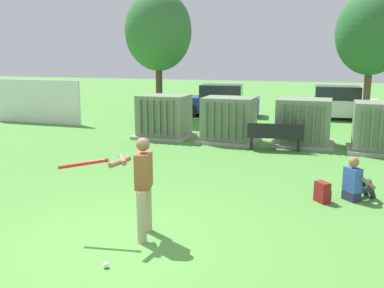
{
  "coord_description": "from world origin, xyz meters",
  "views": [
    {
      "loc": [
        3.28,
        -5.96,
        3.06
      ],
      "look_at": [
        0.13,
        3.5,
        1.0
      ],
      "focal_mm": 39.91,
      "sensor_mm": 36.0,
      "label": 1
    }
  ],
  "objects_px": {
    "transformer_west": "(164,117)",
    "seated_spectator": "(356,183)",
    "sports_ball": "(106,265)",
    "parked_car_left_of_center": "(334,104)",
    "transformer_east": "(383,128)",
    "backpack": "(323,192)",
    "parked_car_leftmost": "(219,101)",
    "transformer_mid_west": "(229,120)",
    "transformer_mid_east": "(303,123)",
    "batter": "(140,182)",
    "park_bench": "(275,135)"
  },
  "relations": [
    {
      "from": "seated_spectator",
      "to": "parked_car_left_of_center",
      "type": "xyz_separation_m",
      "value": [
        -0.54,
        12.66,
        0.38
      ]
    },
    {
      "from": "batter",
      "to": "parked_car_left_of_center",
      "type": "bearing_deg",
      "value": 79.17
    },
    {
      "from": "transformer_east",
      "to": "parked_car_leftmost",
      "type": "xyz_separation_m",
      "value": [
        -7.21,
        6.75,
        -0.04
      ]
    },
    {
      "from": "park_bench",
      "to": "sports_ball",
      "type": "bearing_deg",
      "value": -98.23
    },
    {
      "from": "batter",
      "to": "parked_car_leftmost",
      "type": "relative_size",
      "value": 0.4
    },
    {
      "from": "batter",
      "to": "sports_ball",
      "type": "distance_m",
      "value": 1.52
    },
    {
      "from": "batter",
      "to": "seated_spectator",
      "type": "height_order",
      "value": "batter"
    },
    {
      "from": "transformer_mid_west",
      "to": "transformer_mid_east",
      "type": "relative_size",
      "value": 1.0
    },
    {
      "from": "transformer_west",
      "to": "parked_car_left_of_center",
      "type": "distance_m",
      "value": 9.48
    },
    {
      "from": "transformer_mid_east",
      "to": "seated_spectator",
      "type": "height_order",
      "value": "transformer_mid_east"
    },
    {
      "from": "parked_car_leftmost",
      "to": "sports_ball",
      "type": "bearing_deg",
      "value": -80.88
    },
    {
      "from": "transformer_mid_west",
      "to": "seated_spectator",
      "type": "height_order",
      "value": "transformer_mid_west"
    },
    {
      "from": "backpack",
      "to": "parked_car_left_of_center",
      "type": "distance_m",
      "value": 13.05
    },
    {
      "from": "transformer_west",
      "to": "transformer_east",
      "type": "xyz_separation_m",
      "value": [
        7.64,
        -0.21,
        0.0
      ]
    },
    {
      "from": "transformer_mid_east",
      "to": "sports_ball",
      "type": "xyz_separation_m",
      "value": [
        -2.08,
        -10.03,
        -0.74
      ]
    },
    {
      "from": "transformer_east",
      "to": "parked_car_left_of_center",
      "type": "height_order",
      "value": "same"
    },
    {
      "from": "transformer_mid_east",
      "to": "parked_car_leftmost",
      "type": "relative_size",
      "value": 0.48
    },
    {
      "from": "seated_spectator",
      "to": "backpack",
      "type": "height_order",
      "value": "seated_spectator"
    },
    {
      "from": "transformer_west",
      "to": "transformer_mid_east",
      "type": "relative_size",
      "value": 1.0
    },
    {
      "from": "transformer_west",
      "to": "sports_ball",
      "type": "height_order",
      "value": "transformer_west"
    },
    {
      "from": "park_bench",
      "to": "parked_car_left_of_center",
      "type": "relative_size",
      "value": 0.43
    },
    {
      "from": "transformer_west",
      "to": "sports_ball",
      "type": "distance_m",
      "value": 10.34
    },
    {
      "from": "transformer_west",
      "to": "backpack",
      "type": "distance_m",
      "value": 8.36
    },
    {
      "from": "transformer_east",
      "to": "batter",
      "type": "height_order",
      "value": "batter"
    },
    {
      "from": "transformer_west",
      "to": "sports_ball",
      "type": "relative_size",
      "value": 23.33
    },
    {
      "from": "transformer_mid_west",
      "to": "park_bench",
      "type": "relative_size",
      "value": 1.14
    },
    {
      "from": "transformer_mid_east",
      "to": "transformer_mid_west",
      "type": "bearing_deg",
      "value": -174.73
    },
    {
      "from": "transformer_mid_east",
      "to": "backpack",
      "type": "height_order",
      "value": "transformer_mid_east"
    },
    {
      "from": "sports_ball",
      "to": "parked_car_left_of_center",
      "type": "relative_size",
      "value": 0.02
    },
    {
      "from": "parked_car_leftmost",
      "to": "parked_car_left_of_center",
      "type": "xyz_separation_m",
      "value": [
        5.69,
        0.69,
        0.0
      ]
    },
    {
      "from": "park_bench",
      "to": "transformer_west",
      "type": "bearing_deg",
      "value": 166.42
    },
    {
      "from": "parked_car_leftmost",
      "to": "seated_spectator",
      "type": "bearing_deg",
      "value": -62.53
    },
    {
      "from": "transformer_mid_east",
      "to": "parked_car_left_of_center",
      "type": "distance_m",
      "value": 7.12
    },
    {
      "from": "sports_ball",
      "to": "backpack",
      "type": "relative_size",
      "value": 0.2
    },
    {
      "from": "transformer_mid_east",
      "to": "backpack",
      "type": "bearing_deg",
      "value": -81.93
    },
    {
      "from": "transformer_mid_west",
      "to": "transformer_east",
      "type": "bearing_deg",
      "value": -1.69
    },
    {
      "from": "seated_spectator",
      "to": "sports_ball",
      "type": "bearing_deg",
      "value": -129.08
    },
    {
      "from": "backpack",
      "to": "parked_car_leftmost",
      "type": "bearing_deg",
      "value": 114.23
    },
    {
      "from": "batter",
      "to": "transformer_east",
      "type": "bearing_deg",
      "value": 61.63
    },
    {
      "from": "transformer_west",
      "to": "seated_spectator",
      "type": "distance_m",
      "value": 8.6
    },
    {
      "from": "park_bench",
      "to": "backpack",
      "type": "distance_m",
      "value": 5.05
    },
    {
      "from": "parked_car_left_of_center",
      "to": "park_bench",
      "type": "bearing_deg",
      "value": -102.15
    },
    {
      "from": "park_bench",
      "to": "batter",
      "type": "relative_size",
      "value": 1.06
    },
    {
      "from": "sports_ball",
      "to": "parked_car_leftmost",
      "type": "distance_m",
      "value": 16.62
    },
    {
      "from": "transformer_east",
      "to": "backpack",
      "type": "height_order",
      "value": "transformer_east"
    },
    {
      "from": "sports_ball",
      "to": "seated_spectator",
      "type": "xyz_separation_m",
      "value": [
        3.59,
        4.42,
        0.33
      ]
    },
    {
      "from": "transformer_east",
      "to": "backpack",
      "type": "distance_m",
      "value": 5.87
    },
    {
      "from": "parked_car_leftmost",
      "to": "parked_car_left_of_center",
      "type": "height_order",
      "value": "same"
    },
    {
      "from": "batter",
      "to": "backpack",
      "type": "relative_size",
      "value": 3.95
    },
    {
      "from": "transformer_mid_east",
      "to": "parked_car_left_of_center",
      "type": "bearing_deg",
      "value": 82.1
    }
  ]
}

